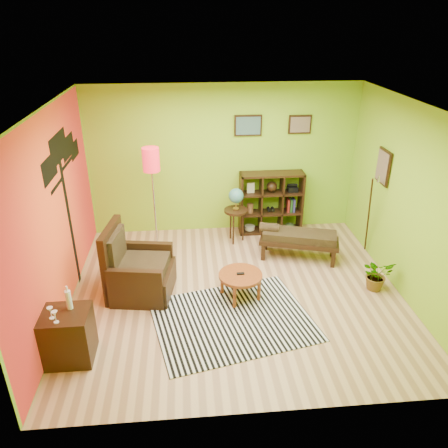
{
  "coord_description": "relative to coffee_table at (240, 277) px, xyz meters",
  "views": [
    {
      "loc": [
        -0.69,
        -5.54,
        3.88
      ],
      "look_at": [
        -0.16,
        0.27,
        1.05
      ],
      "focal_mm": 35.0,
      "sensor_mm": 36.0,
      "label": 1
    }
  ],
  "objects": [
    {
      "name": "room_shell",
      "position": [
        -0.14,
        0.13,
        1.46
      ],
      "size": [
        5.04,
        4.54,
        2.82
      ],
      "color": "#8AC123",
      "rests_on": "ground"
    },
    {
      "name": "side_cabinet",
      "position": [
        -2.25,
        -1.09,
        -0.0
      ],
      "size": [
        0.57,
        0.51,
        0.98
      ],
      "color": "black",
      "rests_on": "ground"
    },
    {
      "name": "cube_shelf",
      "position": [
        0.87,
        2.14,
        0.26
      ],
      "size": [
        1.2,
        0.35,
        1.2
      ],
      "color": "black",
      "rests_on": "ground"
    },
    {
      "name": "armchair",
      "position": [
        -1.54,
        0.27,
        -0.01
      ],
      "size": [
        1.04,
        1.04,
        1.11
      ],
      "color": "black",
      "rests_on": "ground"
    },
    {
      "name": "floor_lamp",
      "position": [
        -1.3,
        1.49,
        1.21
      ],
      "size": [
        0.29,
        0.29,
        1.92
      ],
      "color": "silver",
      "rests_on": "ground"
    },
    {
      "name": "ground",
      "position": [
        -0.05,
        0.11,
        -0.34
      ],
      "size": [
        5.0,
        5.0,
        0.0
      ],
      "primitive_type": "plane",
      "color": "tan",
      "rests_on": "ground"
    },
    {
      "name": "globe_table",
      "position": [
        0.13,
        1.79,
        0.45
      ],
      "size": [
        0.43,
        0.43,
        1.05
      ],
      "color": "black",
      "rests_on": "ground"
    },
    {
      "name": "potted_plant",
      "position": [
        2.12,
        0.03,
        -0.15
      ],
      "size": [
        0.54,
        0.58,
        0.4
      ],
      "primitive_type": "imported",
      "rotation": [
        0.0,
        0.0,
        0.19
      ],
      "color": "#26661E",
      "rests_on": "ground"
    },
    {
      "name": "bench",
      "position": [
        1.11,
        1.08,
        0.05
      ],
      "size": [
        1.41,
        0.84,
        0.62
      ],
      "color": "black",
      "rests_on": "ground"
    },
    {
      "name": "zebra_rug",
      "position": [
        -0.18,
        -0.54,
        -0.34
      ],
      "size": [
        2.44,
        2.08,
        0.01
      ],
      "primitive_type": "cube",
      "rotation": [
        0.0,
        0.0,
        0.22
      ],
      "color": "silver",
      "rests_on": "ground"
    },
    {
      "name": "coffee_table",
      "position": [
        0.0,
        0.0,
        0.0
      ],
      "size": [
        0.65,
        0.65,
        0.42
      ],
      "color": "brown",
      "rests_on": "ground"
    }
  ]
}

